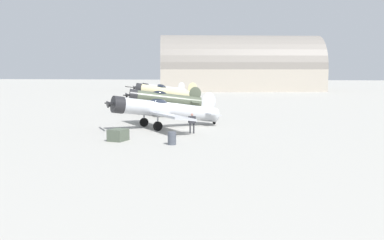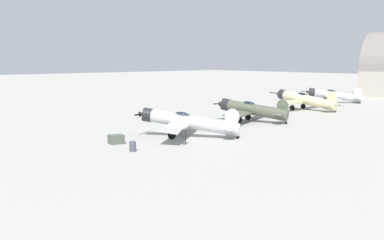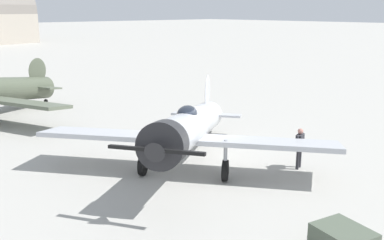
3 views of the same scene
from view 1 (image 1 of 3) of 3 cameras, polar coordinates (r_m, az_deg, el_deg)
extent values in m
plane|color=#A8A59E|center=(39.13, -3.04, -0.97)|extent=(400.00, 400.00, 0.00)
cylinder|color=#B7BABF|center=(38.96, -3.05, 1.31)|extent=(7.08, 8.76, 2.69)
cylinder|color=#232326|center=(37.17, -9.70, 1.99)|extent=(1.82, 1.75, 1.57)
cone|color=#232326|center=(36.96, -10.66, 2.09)|extent=(0.86, 0.87, 0.68)
cube|color=black|center=(36.92, -10.88, 2.08)|extent=(2.60, 1.64, 0.17)
ellipsoid|color=black|center=(38.49, -4.39, 2.30)|extent=(1.68, 1.88, 0.91)
cube|color=#ADAFB5|center=(38.49, -4.65, 0.93)|extent=(10.26, 8.41, 0.45)
ellipsoid|color=#B7BABF|center=(40.82, 2.23, 2.40)|extent=(1.14, 1.46, 2.00)
cube|color=#ADAFB5|center=(40.81, 1.98, 0.88)|extent=(3.38, 2.93, 0.25)
cylinder|color=#999BA0|center=(36.86, -4.52, 0.10)|extent=(0.14, 0.14, 1.18)
cylinder|color=black|center=(36.93, -4.51, -0.81)|extent=(0.64, 0.76, 0.80)
cylinder|color=#999BA0|center=(39.76, -6.33, 0.55)|extent=(0.14, 0.14, 1.18)
cylinder|color=black|center=(39.82, -6.32, -0.29)|extent=(0.64, 0.76, 0.80)
cylinder|color=black|center=(41.31, 2.93, -0.38)|extent=(0.25, 0.28, 0.28)
cylinder|color=#4C5442|center=(53.09, -3.35, 2.72)|extent=(4.46, 8.54, 2.47)
cylinder|color=#232326|center=(52.60, -7.72, 3.19)|extent=(1.84, 1.57, 1.65)
cone|color=#232326|center=(52.55, -8.43, 3.26)|extent=(0.83, 0.82, 0.71)
cube|color=black|center=(52.54, -8.59, 3.26)|extent=(2.74, 0.37, 0.22)
ellipsoid|color=black|center=(52.92, -4.26, 3.48)|extent=(1.35, 1.93, 0.88)
cube|color=#565E4C|center=(52.96, -4.44, 2.41)|extent=(12.16, 6.10, 0.39)
ellipsoid|color=#4C5442|center=(53.71, 0.42, 3.50)|extent=(0.72, 1.62, 1.84)
cube|color=#565E4C|center=(53.73, 0.21, 2.42)|extent=(3.57, 2.26, 0.23)
cylinder|color=#999BA0|center=(51.32, -4.76, 1.88)|extent=(0.14, 0.14, 1.13)
cylinder|color=black|center=(51.37, -4.75, 1.25)|extent=(0.48, 0.82, 0.80)
cylinder|color=#999BA0|center=(54.53, -5.19, 2.15)|extent=(0.14, 0.14, 1.13)
cylinder|color=black|center=(54.57, -5.19, 1.56)|extent=(0.48, 0.82, 0.80)
cylinder|color=black|center=(53.97, 0.94, 1.25)|extent=(0.19, 0.30, 0.28)
cylinder|color=beige|center=(70.30, -3.25, 3.67)|extent=(2.17, 9.87, 2.79)
cylinder|color=#232326|center=(71.08, -6.96, 4.18)|extent=(1.67, 1.22, 1.71)
cone|color=#232326|center=(71.22, -7.47, 4.25)|extent=(0.71, 0.68, 0.74)
cube|color=black|center=(71.25, -7.59, 4.25)|extent=(1.69, 2.66, 0.48)
ellipsoid|color=black|center=(70.41, -4.03, 4.29)|extent=(0.88, 1.83, 0.91)
cube|color=#C6BC89|center=(70.48, -4.18, 3.47)|extent=(11.77, 2.49, 0.41)
ellipsoid|color=beige|center=(69.80, 0.06, 4.20)|extent=(0.24, 1.74, 2.04)
cube|color=#C6BC89|center=(69.87, -0.10, 3.29)|extent=(3.47, 1.34, 0.25)
cylinder|color=#999BA0|center=(68.99, -4.87, 3.09)|extent=(0.14, 0.14, 1.19)
cylinder|color=black|center=(69.03, -4.87, 2.60)|extent=(0.26, 0.81, 0.80)
cylinder|color=#999BA0|center=(72.21, -4.42, 3.25)|extent=(0.14, 0.14, 1.19)
cylinder|color=black|center=(72.25, -4.42, 2.78)|extent=(0.26, 0.81, 0.80)
cylinder|color=black|center=(69.87, 0.54, 2.45)|extent=(0.12, 0.29, 0.28)
cylinder|color=#B7BABF|center=(84.93, -3.57, 3.99)|extent=(7.34, 7.78, 2.60)
cylinder|color=#232326|center=(82.81, -6.20, 4.29)|extent=(1.89, 1.87, 1.67)
cone|color=#232326|center=(82.51, -6.60, 4.33)|extent=(0.91, 0.90, 0.72)
cube|color=black|center=(82.44, -6.69, 4.33)|extent=(2.28, 1.66, 0.43)
ellipsoid|color=black|center=(84.45, -4.11, 4.47)|extent=(1.76, 1.82, 0.89)
cube|color=#ADAFB5|center=(84.40, -4.22, 3.79)|extent=(10.42, 9.85, 0.44)
ellipsoid|color=#B7BABF|center=(86.90, -1.38, 4.45)|extent=(1.24, 1.32, 1.79)
cube|color=#ADAFB5|center=(86.83, -1.49, 3.80)|extent=(3.25, 3.12, 0.24)
cylinder|color=#999BA0|center=(82.73, -3.99, 3.57)|extent=(0.14, 0.14, 0.92)
cylinder|color=black|center=(82.76, -3.99, 3.25)|extent=(0.69, 0.72, 0.80)
cylinder|color=#999BA0|center=(85.57, -5.07, 3.66)|extent=(0.14, 0.14, 0.92)
cylinder|color=black|center=(85.59, -5.07, 3.35)|extent=(0.69, 0.72, 0.80)
cylinder|color=black|center=(87.27, -1.07, 3.27)|extent=(0.26, 0.27, 0.28)
cylinder|color=#2D2D33|center=(35.30, 0.24, -1.11)|extent=(0.12, 0.12, 0.82)
cylinder|color=#2D2D33|center=(35.26, -0.24, -1.11)|extent=(0.12, 0.12, 0.82)
cube|color=#2D2D33|center=(35.20, 0.00, 0.03)|extent=(0.34, 0.49, 0.58)
sphere|color=#AE7264|center=(35.15, 0.00, 0.70)|extent=(0.22, 0.22, 0.22)
cylinder|color=#2D2D33|center=(35.23, 0.44, 0.06)|extent=(0.09, 0.09, 0.55)
cylinder|color=#2D2D33|center=(35.16, -0.44, 0.05)|extent=(0.09, 0.09, 0.55)
cube|color=#4C5647|center=(32.06, -9.68, -1.95)|extent=(1.56, 1.39, 0.85)
cylinder|color=#474C56|center=(29.98, -2.65, -2.41)|extent=(0.58, 0.58, 0.89)
torus|color=#474C56|center=(29.95, -2.65, -2.07)|extent=(0.62, 0.62, 0.04)
torus|color=#474C56|center=(30.01, -2.65, -2.75)|extent=(0.62, 0.62, 0.04)
cube|color=#ADA393|center=(111.92, 6.24, 5.25)|extent=(25.08, 42.64, 5.36)
cylinder|color=slate|center=(111.90, 6.26, 6.62)|extent=(25.08, 42.64, 17.09)
camera|label=2|loc=(28.44, 88.54, 6.33)|focal=44.23mm
camera|label=3|loc=(32.08, -28.95, 7.57)|focal=40.60mm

